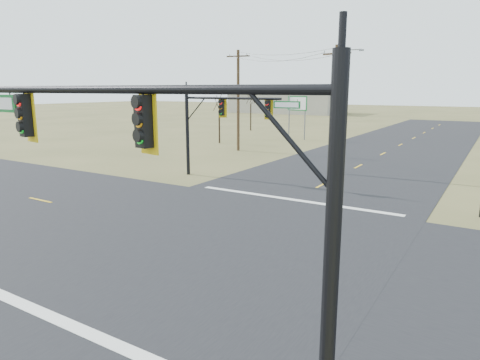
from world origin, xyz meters
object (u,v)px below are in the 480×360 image
at_px(utility_pole_far, 238,99).
at_px(highway_sign, 297,108).
at_px(mast_arm_far, 225,114).
at_px(utility_pole_near, 334,108).
at_px(streetlight_c, 341,88).
at_px(bare_tree_a, 219,102).
at_px(bare_tree_b, 251,97).
at_px(mast_arm_near, 151,151).

relative_size(utility_pole_far, highway_sign, 1.86).
bearing_deg(highway_sign, mast_arm_far, -64.96).
xyz_separation_m(utility_pole_near, streetlight_c, (-8.02, 24.89, 1.50)).
distance_m(streetlight_c, bare_tree_a, 17.09).
bearing_deg(utility_pole_far, bare_tree_a, 141.53).
bearing_deg(streetlight_c, bare_tree_b, 164.71).
bearing_deg(utility_pole_far, utility_pole_near, -28.35).
height_order(mast_arm_near, mast_arm_far, mast_arm_near).
bearing_deg(bare_tree_b, bare_tree_a, -72.77).
distance_m(highway_sign, bare_tree_b, 12.94).
xyz_separation_m(streetlight_c, bare_tree_a, (-9.30, -14.25, -1.59)).
distance_m(mast_arm_far, bare_tree_b, 35.90).
relative_size(mast_arm_near, bare_tree_a, 1.75).
bearing_deg(streetlight_c, mast_arm_near, -86.63).
distance_m(mast_arm_far, highway_sign, 25.41).
xyz_separation_m(utility_pole_far, highway_sign, (0.95, 12.17, -1.31)).
relative_size(mast_arm_near, highway_sign, 1.95).
height_order(bare_tree_a, bare_tree_b, bare_tree_b).
distance_m(mast_arm_near, highway_sign, 45.40).
bearing_deg(bare_tree_b, utility_pole_near, -49.58).
relative_size(mast_arm_far, bare_tree_a, 1.49).
bearing_deg(highway_sign, utility_pole_near, -47.18).
bearing_deg(bare_tree_b, utility_pole_far, -63.08).
height_order(utility_pole_far, bare_tree_a, utility_pole_far).
relative_size(mast_arm_far, utility_pole_far, 0.90).
bearing_deg(bare_tree_a, bare_tree_b, 107.23).
height_order(mast_arm_far, utility_pole_near, utility_pole_near).
bearing_deg(highway_sign, streetlight_c, 73.38).
bearing_deg(mast_arm_near, utility_pole_near, 112.04).
bearing_deg(bare_tree_a, mast_arm_near, -57.51).
xyz_separation_m(mast_arm_far, bare_tree_a, (-11.84, 16.57, 0.24)).
distance_m(utility_pole_far, bare_tree_b, 21.63).
relative_size(bare_tree_a, bare_tree_b, 0.96).
xyz_separation_m(mast_arm_near, bare_tree_a, (-21.88, 34.36, -0.20)).
height_order(streetlight_c, bare_tree_b, streetlight_c).
height_order(mast_arm_near, bare_tree_a, mast_arm_near).
relative_size(utility_pole_far, bare_tree_a, 1.67).
relative_size(mast_arm_near, mast_arm_far, 1.17).
bearing_deg(utility_pole_far, mast_arm_near, -60.99).
bearing_deg(mast_arm_near, utility_pole_far, 130.18).
bearing_deg(streetlight_c, utility_pole_far, -114.23).
relative_size(highway_sign, bare_tree_b, 0.86).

